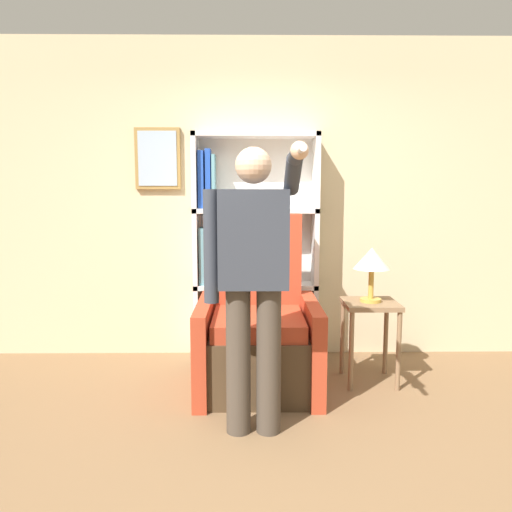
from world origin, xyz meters
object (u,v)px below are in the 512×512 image
(person_standing, at_px, (253,274))
(table_lamp, at_px, (372,261))
(bookcase, at_px, (245,251))
(armchair, at_px, (258,335))
(side_table, at_px, (370,318))

(person_standing, height_order, table_lamp, person_standing)
(bookcase, relative_size, armchair, 1.51)
(bookcase, xyz_separation_m, person_standing, (0.07, -1.41, 0.03))
(bookcase, xyz_separation_m, table_lamp, (0.97, -0.59, -0.01))
(bookcase, relative_size, table_lamp, 4.73)
(bookcase, distance_m, person_standing, 1.41)
(bookcase, relative_size, side_table, 3.09)
(bookcase, height_order, side_table, bookcase)
(person_standing, xyz_separation_m, side_table, (0.91, 0.82, -0.48))
(person_standing, distance_m, table_lamp, 1.22)
(bookcase, xyz_separation_m, armchair, (0.11, -0.65, -0.57))
(side_table, bearing_deg, bookcase, 148.67)
(armchair, bearing_deg, bookcase, 99.23)
(bookcase, bearing_deg, table_lamp, -31.33)
(armchair, xyz_separation_m, side_table, (0.87, 0.06, 0.11))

